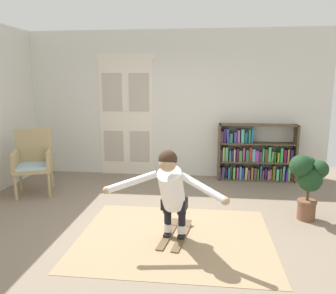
{
  "coord_description": "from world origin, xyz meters",
  "views": [
    {
      "loc": [
        0.65,
        -4.19,
        1.92
      ],
      "look_at": [
        0.14,
        0.21,
        1.05
      ],
      "focal_mm": 36.13,
      "sensor_mm": 36.0,
      "label": 1
    }
  ],
  "objects_px": {
    "wicker_chair": "(33,160)",
    "skis_pair": "(175,235)",
    "bookshelf": "(253,156)",
    "person_skier": "(171,188)",
    "potted_plant": "(308,178)"
  },
  "relations": [
    {
      "from": "wicker_chair",
      "to": "potted_plant",
      "type": "height_order",
      "value": "wicker_chair"
    },
    {
      "from": "potted_plant",
      "to": "skis_pair",
      "type": "distance_m",
      "value": 1.99
    },
    {
      "from": "bookshelf",
      "to": "wicker_chair",
      "type": "xyz_separation_m",
      "value": [
        -3.86,
        -1.23,
        0.11
      ]
    },
    {
      "from": "wicker_chair",
      "to": "person_skier",
      "type": "height_order",
      "value": "person_skier"
    },
    {
      "from": "potted_plant",
      "to": "person_skier",
      "type": "xyz_separation_m",
      "value": [
        -1.79,
        -0.94,
        0.08
      ]
    },
    {
      "from": "wicker_chair",
      "to": "person_skier",
      "type": "distance_m",
      "value": 3.03
    },
    {
      "from": "bookshelf",
      "to": "potted_plant",
      "type": "distance_m",
      "value": 1.98
    },
    {
      "from": "skis_pair",
      "to": "person_skier",
      "type": "bearing_deg",
      "value": -98.5
    },
    {
      "from": "potted_plant",
      "to": "skis_pair",
      "type": "bearing_deg",
      "value": -157.31
    },
    {
      "from": "wicker_chair",
      "to": "skis_pair",
      "type": "relative_size",
      "value": 1.32
    },
    {
      "from": "wicker_chair",
      "to": "skis_pair",
      "type": "bearing_deg",
      "value": -28.75
    },
    {
      "from": "wicker_chair",
      "to": "potted_plant",
      "type": "distance_m",
      "value": 4.4
    },
    {
      "from": "wicker_chair",
      "to": "skis_pair",
      "type": "height_order",
      "value": "wicker_chair"
    },
    {
      "from": "bookshelf",
      "to": "person_skier",
      "type": "relative_size",
      "value": 1.07
    },
    {
      "from": "bookshelf",
      "to": "person_skier",
      "type": "distance_m",
      "value": 3.16
    }
  ]
}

